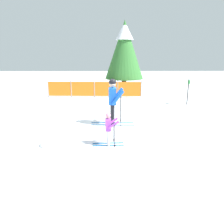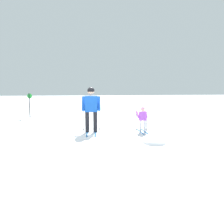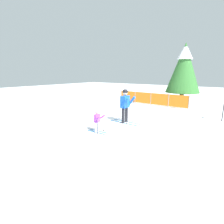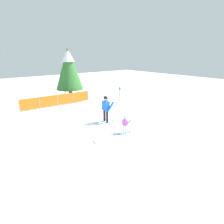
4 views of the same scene
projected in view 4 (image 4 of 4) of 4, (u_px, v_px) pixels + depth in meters
ground_plane at (103, 121)px, 12.13m from camera, size 60.00×60.00×0.00m
skier_adult at (106, 107)px, 11.70m from camera, size 1.74×0.78×1.84m
skier_child at (125, 123)px, 10.19m from camera, size 0.99×0.52×1.04m
safety_fence at (57, 100)px, 15.56m from camera, size 6.22×0.33×1.12m
conifer_far at (69, 68)px, 17.16m from camera, size 2.73×2.73×5.07m
trail_marker at (120, 93)px, 16.95m from camera, size 0.05×0.28×1.44m
snow_mound at (101, 141)px, 9.39m from camera, size 0.93×0.79×0.37m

